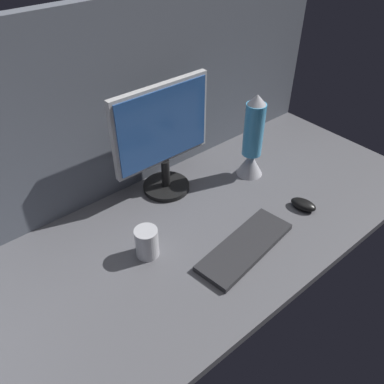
{
  "coord_description": "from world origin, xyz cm",
  "views": [
    {
      "loc": [
        -67.25,
        -75.24,
        95.73
      ],
      "look_at": [
        1.18,
        0.0,
        14.0
      ],
      "focal_mm": 36.8,
      "sensor_mm": 36.0,
      "label": 1
    }
  ],
  "objects_px": {
    "monitor": "(163,136)",
    "keyboard": "(245,247)",
    "mug_steel": "(147,242)",
    "lava_lamp": "(252,143)",
    "mouse": "(303,204)"
  },
  "relations": [
    {
      "from": "monitor",
      "to": "keyboard",
      "type": "height_order",
      "value": "monitor"
    },
    {
      "from": "mug_steel",
      "to": "lava_lamp",
      "type": "distance_m",
      "value": 0.59
    },
    {
      "from": "keyboard",
      "to": "lava_lamp",
      "type": "distance_m",
      "value": 0.45
    },
    {
      "from": "monitor",
      "to": "lava_lamp",
      "type": "xyz_separation_m",
      "value": [
        0.32,
        -0.14,
        -0.09
      ]
    },
    {
      "from": "mug_steel",
      "to": "lava_lamp",
      "type": "bearing_deg",
      "value": 9.71
    },
    {
      "from": "keyboard",
      "to": "monitor",
      "type": "bearing_deg",
      "value": 82.63
    },
    {
      "from": "monitor",
      "to": "mug_steel",
      "type": "relative_size",
      "value": 4.11
    },
    {
      "from": "lava_lamp",
      "to": "mug_steel",
      "type": "bearing_deg",
      "value": -170.29
    },
    {
      "from": "lava_lamp",
      "to": "monitor",
      "type": "bearing_deg",
      "value": 155.94
    },
    {
      "from": "mouse",
      "to": "lava_lamp",
      "type": "height_order",
      "value": "lava_lamp"
    },
    {
      "from": "keyboard",
      "to": "lava_lamp",
      "type": "bearing_deg",
      "value": 33.97
    },
    {
      "from": "monitor",
      "to": "mouse",
      "type": "relative_size",
      "value": 4.45
    },
    {
      "from": "lava_lamp",
      "to": "mouse",
      "type": "bearing_deg",
      "value": -91.64
    },
    {
      "from": "monitor",
      "to": "mug_steel",
      "type": "distance_m",
      "value": 0.4
    },
    {
      "from": "mug_steel",
      "to": "mouse",
      "type": "bearing_deg",
      "value": -17.68
    }
  ]
}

